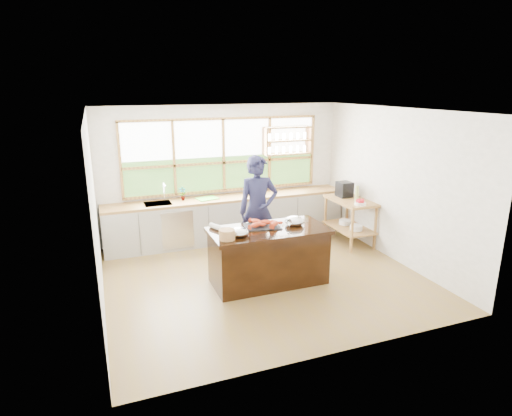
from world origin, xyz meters
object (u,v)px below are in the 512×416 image
cook (258,211)px  wicker_basket (227,235)px  island (268,256)px  espresso_machine (344,189)px

cook → wicker_basket: (-0.88, -1.04, 0.01)m
island → cook: 0.97m
cook → wicker_basket: size_ratio=8.18×
espresso_machine → wicker_basket: espresso_machine is taller
espresso_machine → wicker_basket: (-2.93, -1.56, -0.08)m
island → wicker_basket: bearing=-163.5°
island → cook: bearing=80.5°
cook → espresso_machine: (2.05, 0.53, 0.09)m
wicker_basket → cook: bearing=49.7°
espresso_machine → cook: bearing=-167.2°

